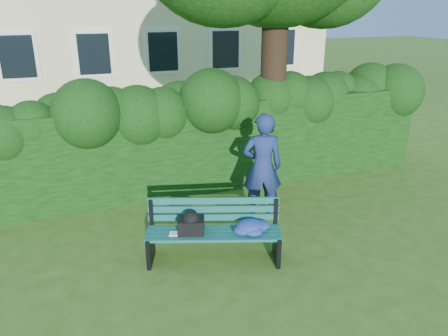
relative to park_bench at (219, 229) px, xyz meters
name	(u,v)px	position (x,y,z in m)	size (l,w,h in m)	color
ground	(237,234)	(0.54, 0.61, -0.50)	(80.00, 80.00, 0.00)	#385A17
hedge	(196,145)	(0.54, 2.81, 0.40)	(10.00, 1.00, 1.80)	black
park_bench	(219,229)	(0.00, 0.00, 0.00)	(2.01, 1.17, 0.89)	#0E4546
man_reading	(262,167)	(1.17, 1.04, 0.44)	(0.69, 0.45, 1.89)	navy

